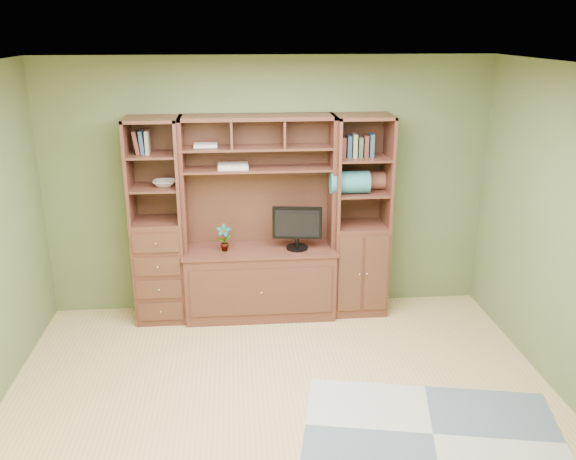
{
  "coord_description": "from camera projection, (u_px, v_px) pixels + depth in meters",
  "views": [
    {
      "loc": [
        -0.32,
        -4.02,
        2.86
      ],
      "look_at": [
        0.13,
        1.2,
        1.1
      ],
      "focal_mm": 38.0,
      "sensor_mm": 36.0,
      "label": 1
    }
  ],
  "objects": [
    {
      "name": "orchid",
      "position": [
        224.0,
        238.0,
        6.02
      ],
      "size": [
        0.14,
        0.1,
        0.27
      ],
      "primitive_type": "imported",
      "color": "#9C5435",
      "rests_on": "center_hutch"
    },
    {
      "name": "rug",
      "position": [
        433.0,
        434.0,
        4.48
      ],
      "size": [
        2.1,
        1.61,
        0.01
      ],
      "primitive_type": "cube",
      "rotation": [
        0.0,
        0.0,
        -0.2
      ],
      "color": "gray",
      "rests_on": "ground"
    },
    {
      "name": "left_tower",
      "position": [
        158.0,
        222.0,
        5.99
      ],
      "size": [
        0.5,
        0.45,
        2.05
      ],
      "primitive_type": "cube",
      "color": "#552A1D",
      "rests_on": "ground"
    },
    {
      "name": "blanket_red",
      "position": [
        368.0,
        181.0,
        6.12
      ],
      "size": [
        0.33,
        0.18,
        0.18
      ],
      "primitive_type": "cube",
      "color": "brown",
      "rests_on": "right_tower"
    },
    {
      "name": "right_tower",
      "position": [
        360.0,
        217.0,
        6.16
      ],
      "size": [
        0.55,
        0.45,
        2.05
      ],
      "primitive_type": "cube",
      "color": "#552A1D",
      "rests_on": "ground"
    },
    {
      "name": "blanket_teal",
      "position": [
        350.0,
        182.0,
        5.98
      ],
      "size": [
        0.38,
        0.22,
        0.22
      ],
      "primitive_type": "cube",
      "color": "teal",
      "rests_on": "right_tower"
    },
    {
      "name": "magazines",
      "position": [
        233.0,
        166.0,
        5.93
      ],
      "size": [
        0.29,
        0.21,
        0.04
      ],
      "primitive_type": "cube",
      "color": "beige",
      "rests_on": "center_hutch"
    },
    {
      "name": "center_hutch",
      "position": [
        259.0,
        221.0,
        6.03
      ],
      "size": [
        1.54,
        0.53,
        2.05
      ],
      "primitive_type": "cube",
      "color": "#552A1D",
      "rests_on": "ground"
    },
    {
      "name": "monitor",
      "position": [
        297.0,
        220.0,
        6.03
      ],
      "size": [
        0.52,
        0.28,
        0.6
      ],
      "primitive_type": "cube",
      "rotation": [
        0.0,
        0.0,
        -0.13
      ],
      "color": "black",
      "rests_on": "center_hutch"
    },
    {
      "name": "bowl",
      "position": [
        165.0,
        183.0,
        5.87
      ],
      "size": [
        0.23,
        0.23,
        0.06
      ],
      "primitive_type": "imported",
      "color": "beige",
      "rests_on": "left_tower"
    },
    {
      "name": "room",
      "position": [
        284.0,
        257.0,
        4.32
      ],
      "size": [
        4.6,
        4.1,
        2.64
      ],
      "color": "tan",
      "rests_on": "ground"
    }
  ]
}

